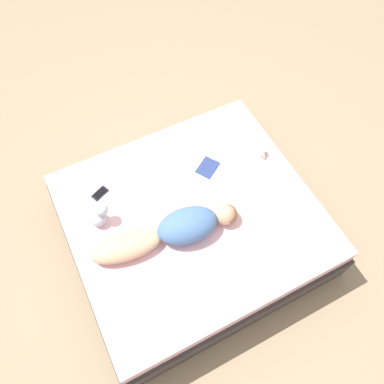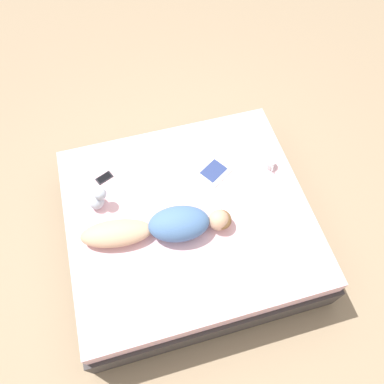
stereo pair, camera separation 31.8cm
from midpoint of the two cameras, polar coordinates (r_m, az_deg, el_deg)
The scene contains 7 objects.
ground_plane at distance 3.61m, azimuth -2.51°, elevation -7.01°, with size 12.00×12.00×0.00m, color #9E8466.
bed at distance 3.38m, azimuth -2.67°, elevation -5.36°, with size 1.90×2.09×0.51m.
person at distance 2.98m, azimuth -5.98°, elevation -6.16°, with size 0.41×1.23×0.22m.
open_magazine at distance 3.40m, azimuth -1.98°, elevation 4.31°, with size 0.57×0.51×0.01m.
coffee_mug at distance 3.45m, azimuth 7.75°, elevation 5.94°, with size 0.13×0.09×0.08m.
cell_phone at distance 3.36m, azimuth -16.50°, elevation -0.43°, with size 0.13×0.16×0.01m.
plush_toy at distance 3.16m, azimuth -16.78°, elevation -3.70°, with size 0.15×0.17×0.21m.
Camera 1 is at (1.26, -0.64, 3.32)m, focal length 35.00 mm.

